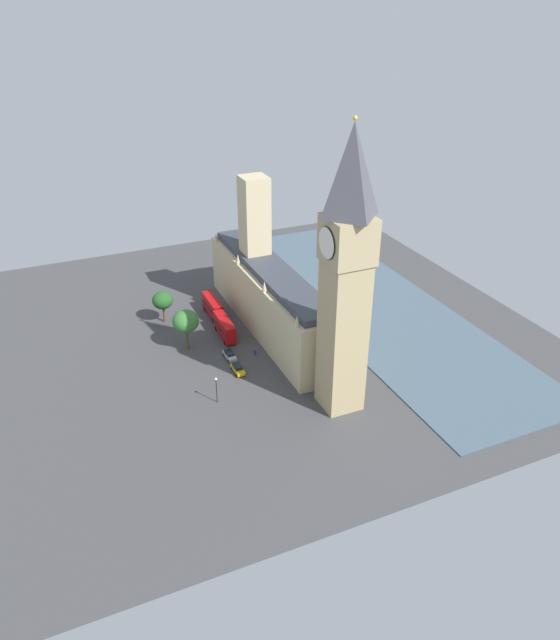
# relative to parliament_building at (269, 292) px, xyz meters

# --- Properties ---
(ground_plane) EXTENTS (127.40, 127.40, 0.00)m
(ground_plane) POSITION_rel_parliament_building_xyz_m (1.99, 1.24, -9.19)
(ground_plane) COLOR #424244
(river_thames) EXTENTS (33.97, 114.66, 0.25)m
(river_thames) POSITION_rel_parliament_building_xyz_m (-29.72, 1.24, -9.06)
(river_thames) COLOR #475B6B
(river_thames) RESTS_ON ground
(parliament_building) EXTENTS (11.52, 56.81, 35.46)m
(parliament_building) POSITION_rel_parliament_building_xyz_m (0.00, 0.00, 0.00)
(parliament_building) COLOR #CCBA8E
(parliament_building) RESTS_ON ground
(clock_tower) EXTENTS (8.43, 8.43, 56.48)m
(clock_tower) POSITION_rel_parliament_building_xyz_m (-0.24, 35.55, 20.04)
(clock_tower) COLOR tan
(clock_tower) RESTS_ON ground
(double_decker_bus_opposite_hall) EXTENTS (2.68, 10.51, 4.75)m
(double_decker_bus_opposite_hall) POSITION_rel_parliament_building_xyz_m (11.35, -10.68, -6.55)
(double_decker_bus_opposite_hall) COLOR #B20C0F
(double_decker_bus_opposite_hall) RESTS_ON ground
(double_decker_bus_trailing) EXTENTS (2.90, 10.57, 4.75)m
(double_decker_bus_trailing) POSITION_rel_parliament_building_xyz_m (12.08, 0.76, -6.55)
(double_decker_bus_trailing) COLOR #B20C0F
(double_decker_bus_trailing) RESTS_ON ground
(car_silver_under_trees) EXTENTS (2.07, 4.72, 1.74)m
(car_silver_under_trees) POSITION_rel_parliament_building_xyz_m (14.34, 10.48, -8.30)
(car_silver_under_trees) COLOR #B7B7BC
(car_silver_under_trees) RESTS_ON ground
(car_yellow_cab_far_end) EXTENTS (1.97, 4.66, 1.74)m
(car_yellow_cab_far_end) POSITION_rel_parliament_building_xyz_m (14.58, 16.58, -8.30)
(car_yellow_cab_far_end) COLOR gold
(car_yellow_cab_far_end) RESTS_ON ground
(pedestrian_kerbside) EXTENTS (0.66, 0.57, 1.64)m
(pedestrian_kerbside) POSITION_rel_parliament_building_xyz_m (8.49, 11.37, -8.45)
(pedestrian_kerbside) COLOR navy
(pedestrian_kerbside) RESTS_ON ground
(pedestrian_midblock) EXTENTS (0.57, 0.65, 1.59)m
(pedestrian_midblock) POSITION_rel_parliament_building_xyz_m (8.57, -23.40, -8.47)
(pedestrian_midblock) COLOR maroon
(pedestrian_midblock) RESTS_ON ground
(plane_tree_corner) EXTENTS (5.19, 5.19, 8.25)m
(plane_tree_corner) POSITION_rel_parliament_building_xyz_m (23.64, -12.53, -3.19)
(plane_tree_corner) COLOR brown
(plane_tree_corner) RESTS_ON ground
(plane_tree_by_river_gate) EXTENTS (6.17, 6.17, 9.78)m
(plane_tree_by_river_gate) POSITION_rel_parliament_building_xyz_m (21.82, 2.25, -2.06)
(plane_tree_by_river_gate) COLOR brown
(plane_tree_by_river_gate) RESTS_ON ground
(street_lamp_leading) EXTENTS (0.56, 0.56, 5.94)m
(street_lamp_leading) POSITION_rel_parliament_building_xyz_m (22.23, 25.17, -5.01)
(street_lamp_leading) COLOR black
(street_lamp_leading) RESTS_ON ground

